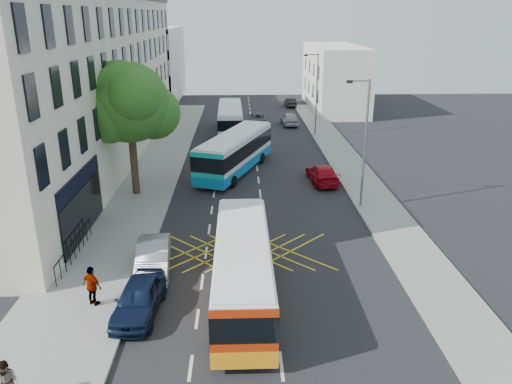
{
  "coord_description": "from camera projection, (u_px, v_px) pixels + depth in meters",
  "views": [
    {
      "loc": [
        -1.39,
        -17.48,
        11.72
      ],
      "look_at": [
        -0.49,
        9.17,
        2.2
      ],
      "focal_mm": 35.0,
      "sensor_mm": 36.0,
      "label": 1
    }
  ],
  "objects": [
    {
      "name": "terrace_main",
      "position": [
        85.0,
        79.0,
        40.77
      ],
      "size": [
        8.3,
        45.0,
        13.5
      ],
      "color": "beige",
      "rests_on": "ground"
    },
    {
      "name": "distant_car_grey",
      "position": [
        258.0,
        119.0,
        56.22
      ],
      "size": [
        2.08,
        4.3,
        1.18
      ],
      "primitive_type": "imported",
      "rotation": [
        0.0,
        0.0,
        -0.03
      ],
      "color": "#46474E",
      "rests_on": "ground"
    },
    {
      "name": "parked_car_silver",
      "position": [
        153.0,
        258.0,
        23.91
      ],
      "size": [
        1.93,
        4.47,
        1.43
      ],
      "primitive_type": "imported",
      "rotation": [
        0.0,
        0.0,
        0.1
      ],
      "color": "#96989C",
      "rests_on": "ground"
    },
    {
      "name": "lamp_near",
      "position": [
        364.0,
        138.0,
        30.38
      ],
      "size": [
        1.45,
        0.15,
        8.0
      ],
      "color": "slate",
      "rests_on": "pavement_right"
    },
    {
      "name": "railings",
      "position": [
        74.0,
        248.0,
        24.87
      ],
      "size": [
        0.08,
        5.6,
        1.14
      ],
      "primitive_type": null,
      "color": "black",
      "rests_on": "pavement_left"
    },
    {
      "name": "ground",
      "position": [
        275.0,
        317.0,
        20.44
      ],
      "size": [
        120.0,
        120.0,
        0.0
      ],
      "primitive_type": "plane",
      "color": "black",
      "rests_on": "ground"
    },
    {
      "name": "pedestrian_near",
      "position": [
        7.0,
        383.0,
        15.44
      ],
      "size": [
        0.8,
        0.64,
        1.57
      ],
      "primitive_type": "imported",
      "rotation": [
        0.0,
        0.0,
        -0.06
      ],
      "color": "gray",
      "rests_on": "pavement_left"
    },
    {
      "name": "pavement_left",
      "position": [
        137.0,
        194.0,
        34.26
      ],
      "size": [
        5.0,
        70.0,
        0.15
      ],
      "primitive_type": "cube",
      "color": "gray",
      "rests_on": "ground"
    },
    {
      "name": "bus_near",
      "position": [
        243.0,
        269.0,
        21.27
      ],
      "size": [
        2.53,
        10.06,
        2.83
      ],
      "rotation": [
        0.0,
        0.0,
        0.0
      ],
      "color": "silver",
      "rests_on": "ground"
    },
    {
      "name": "motorbike",
      "position": [
        252.0,
        305.0,
        19.48
      ],
      "size": [
        0.82,
        2.38,
        2.12
      ],
      "rotation": [
        0.0,
        0.0,
        0.16
      ],
      "color": "black",
      "rests_on": "ground"
    },
    {
      "name": "distant_car_dark",
      "position": [
        290.0,
        102.0,
        66.81
      ],
      "size": [
        1.32,
        3.59,
        1.18
      ],
      "primitive_type": "imported",
      "rotation": [
        0.0,
        0.0,
        3.16
      ],
      "color": "black",
      "rests_on": "ground"
    },
    {
      "name": "bus_mid",
      "position": [
        235.0,
        152.0,
        38.8
      ],
      "size": [
        6.16,
        10.95,
        3.03
      ],
      "rotation": [
        0.0,
        0.0,
        -0.36
      ],
      "color": "silver",
      "rests_on": "ground"
    },
    {
      "name": "pavement_right",
      "position": [
        367.0,
        191.0,
        34.77
      ],
      "size": [
        3.0,
        70.0,
        0.15
      ],
      "primitive_type": "cube",
      "color": "gray",
      "rests_on": "ground"
    },
    {
      "name": "pedestrian_far",
      "position": [
        92.0,
        286.0,
        20.79
      ],
      "size": [
        1.11,
        0.91,
        1.77
      ],
      "primitive_type": "imported",
      "rotation": [
        0.0,
        0.0,
        2.59
      ],
      "color": "gray",
      "rests_on": "pavement_left"
    },
    {
      "name": "distant_car_silver",
      "position": [
        289.0,
        119.0,
        55.68
      ],
      "size": [
        1.82,
        4.25,
        1.43
      ],
      "primitive_type": "imported",
      "rotation": [
        0.0,
        0.0,
        3.17
      ],
      "color": "#A0A4A8",
      "rests_on": "ground"
    },
    {
      "name": "bus_far",
      "position": [
        230.0,
        119.0,
        51.28
      ],
      "size": [
        2.72,
        10.39,
        2.91
      ],
      "rotation": [
        0.0,
        0.0,
        0.02
      ],
      "color": "silver",
      "rests_on": "ground"
    },
    {
      "name": "red_hatchback",
      "position": [
        322.0,
        174.0,
        36.69
      ],
      "size": [
        2.1,
        4.64,
        1.32
      ],
      "primitive_type": "imported",
      "rotation": [
        0.0,
        0.0,
        3.2
      ],
      "color": "#A40715",
      "rests_on": "ground"
    },
    {
      "name": "street_tree",
      "position": [
        129.0,
        104.0,
        32.13
      ],
      "size": [
        6.3,
        5.7,
        8.8
      ],
      "color": "#382619",
      "rests_on": "pavement_left"
    },
    {
      "name": "terrace_far",
      "position": [
        149.0,
        65.0,
        70.07
      ],
      "size": [
        8.0,
        20.0,
        10.0
      ],
      "primitive_type": "cube",
      "color": "silver",
      "rests_on": "ground"
    },
    {
      "name": "lamp_far",
      "position": [
        316.0,
        91.0,
        49.2
      ],
      "size": [
        1.45,
        0.15,
        8.0
      ],
      "color": "slate",
      "rests_on": "pavement_right"
    },
    {
      "name": "building_right",
      "position": [
        334.0,
        77.0,
        64.62
      ],
      "size": [
        6.0,
        18.0,
        8.0
      ],
      "primitive_type": "cube",
      "color": "silver",
      "rests_on": "ground"
    },
    {
      "name": "parked_car_blue",
      "position": [
        139.0,
        298.0,
        20.49
      ],
      "size": [
        1.97,
        4.28,
        1.42
      ],
      "primitive_type": "imported",
      "rotation": [
        0.0,
        0.0,
        -0.07
      ],
      "color": "#0C1833",
      "rests_on": "ground"
    }
  ]
}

